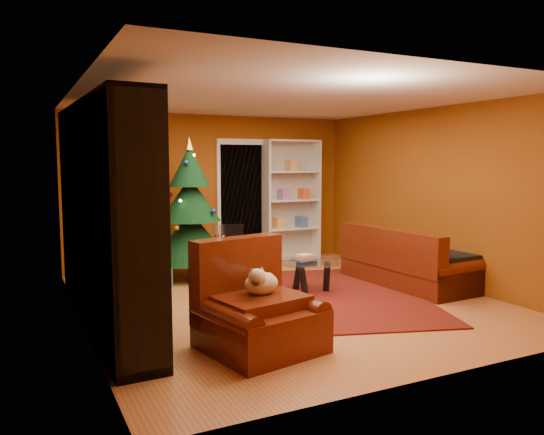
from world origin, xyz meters
name	(u,v)px	position (x,y,z in m)	size (l,w,h in m)	color
floor	(285,302)	(0.00, 0.00, -0.03)	(5.00, 5.50, 0.05)	#B06634
ceiling	(286,96)	(0.00, 0.00, 2.62)	(5.00, 5.50, 0.05)	silver
wall_back	(212,190)	(0.00, 2.77, 1.30)	(5.00, 0.05, 2.60)	#8A4410
wall_left	(77,209)	(-2.52, 0.00, 1.30)	(0.05, 5.50, 2.60)	#8A4410
wall_right	(436,195)	(2.52, 0.00, 1.30)	(0.05, 5.50, 2.60)	#8A4410
doorway	(245,204)	(0.60, 2.73, 1.05)	(1.06, 0.60, 2.16)	black
rug	(314,296)	(0.44, 0.01, 0.01)	(2.78, 3.25, 0.02)	#601710
media_unit	(104,218)	(-2.27, -0.18, 1.21)	(0.48, 3.16, 2.42)	black
christmas_tree	(190,210)	(-0.69, 1.85, 1.06)	(1.23, 1.23, 2.19)	black
gift_box_teal	(159,277)	(-1.29, 1.50, 0.14)	(0.28, 0.28, 0.28)	teal
gift_box_green	(206,276)	(-0.64, 1.32, 0.13)	(0.26, 0.26, 0.26)	#267940
gift_box_red	(154,266)	(-1.13, 2.44, 0.11)	(0.22, 0.22, 0.22)	maroon
white_bookshelf	(291,200)	(1.46, 2.57, 1.09)	(1.04, 0.38, 2.25)	white
armchair	(260,307)	(-1.06, -1.50, 0.42)	(1.09, 1.09, 0.85)	#4B1608
dog	(261,284)	(-1.02, -1.45, 0.63)	(0.40, 0.30, 0.28)	beige
sofa	(408,255)	(2.02, 0.00, 0.44)	(2.03, 0.91, 0.87)	#4B1608
coffee_table	(309,276)	(0.47, 0.19, 0.23)	(0.89, 0.89, 0.56)	gray
acrylic_chair	(227,263)	(-0.55, 0.67, 0.42)	(0.43, 0.47, 0.84)	#66605B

